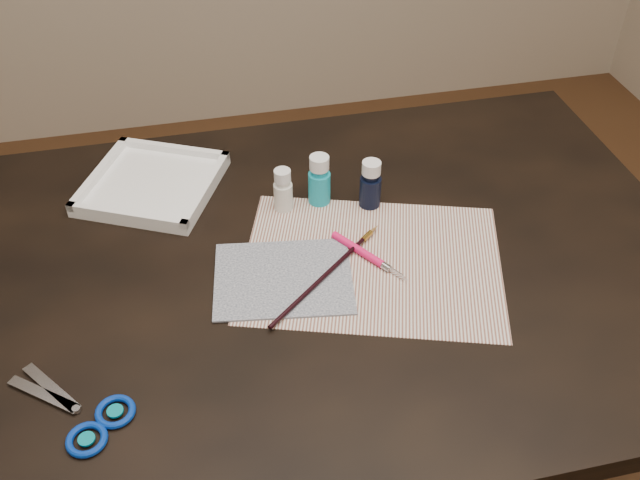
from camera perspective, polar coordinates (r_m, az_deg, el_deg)
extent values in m
cube|color=black|center=(1.48, 0.00, -12.54)|extent=(1.30, 0.90, 0.75)
cube|color=silver|center=(1.20, 4.20, -1.79)|extent=(0.51, 0.44, 0.00)
cube|color=black|center=(1.17, -2.96, -3.05)|extent=(0.25, 0.21, 0.00)
cylinder|color=silver|center=(1.28, -2.98, 4.03)|extent=(0.04, 0.04, 0.08)
cylinder|color=#16A0B7|center=(1.29, -0.06, 4.84)|extent=(0.05, 0.05, 0.10)
cylinder|color=black|center=(1.29, 4.06, 4.48)|extent=(0.05, 0.05, 0.09)
cube|color=white|center=(1.38, -13.27, 4.46)|extent=(0.31, 0.31, 0.03)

